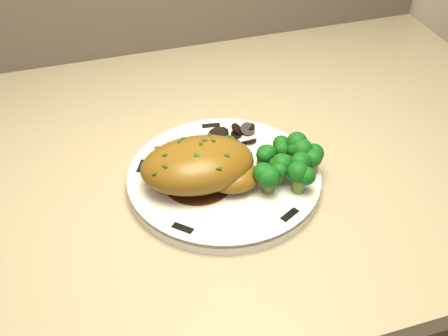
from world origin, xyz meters
name	(u,v)px	position (x,y,z in m)	size (l,w,h in m)	color
plate	(224,179)	(0.56, 1.61, 0.82)	(0.24, 0.24, 0.02)	silver
rim_accent_0	(211,126)	(0.57, 1.71, 0.83)	(0.02, 0.01, 0.00)	black
rim_accent_1	(142,166)	(0.47, 1.66, 0.83)	(0.02, 0.01, 0.00)	black
rim_accent_2	(183,228)	(0.49, 1.54, 0.83)	(0.02, 0.01, 0.00)	black
rim_accent_3	(290,215)	(0.61, 1.52, 0.83)	(0.02, 0.01, 0.00)	black
rim_accent_4	(295,150)	(0.66, 1.63, 0.83)	(0.02, 0.01, 0.00)	black
gravy_pool	(198,182)	(0.52, 1.61, 0.83)	(0.09, 0.09, 0.00)	#361B09
chicken_breast	(202,166)	(0.53, 1.60, 0.85)	(0.14, 0.10, 0.05)	brown
mushroom_pile	(231,142)	(0.59, 1.67, 0.83)	(0.07, 0.05, 0.02)	black
broccoli_florets	(288,163)	(0.63, 1.59, 0.85)	(0.09, 0.08, 0.04)	#577130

